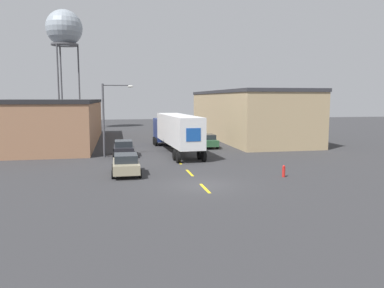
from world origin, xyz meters
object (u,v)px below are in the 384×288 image
Objects in this scene: parked_car_right_far at (207,141)px; street_lamp at (108,114)px; semi_truck at (175,130)px; fire_hydrant at (284,171)px; parked_car_left_near at (126,164)px; parked_car_left_far at (124,148)px; water_tower at (64,29)px.

parked_car_right_far is 12.42m from street_lamp.
semi_truck is 15.34m from fire_hydrant.
semi_truck is 3.74× the size of parked_car_right_far.
parked_car_left_near is at bearing 164.66° from fire_hydrant.
fire_hydrant is at bearing -71.30° from semi_truck.
street_lamp reaches higher than semi_truck.
street_lamp is at bearing -165.89° from semi_truck.
street_lamp is at bearing -155.77° from parked_car_right_far.
parked_car_left_far is at bearing 90.00° from parked_car_left_near.
parked_car_left_far is at bearing -164.54° from semi_truck.
street_lamp is 17.72m from fire_hydrant.
water_tower is 38.49m from street_lamp.
parked_car_left_far is 16.56m from fire_hydrant.
semi_truck is 0.73× the size of water_tower.
fire_hydrant is (11.07, -12.30, -0.37)m from parked_car_left_far.
water_tower reaches higher than fire_hydrant.
water_tower is 54.22m from fire_hydrant.
parked_car_left_near is 48.16m from water_tower.
fire_hydrant is at bearing -66.48° from water_tower.
parked_car_left_near is 0.20× the size of water_tower.
parked_car_right_far is 1.00× the size of parked_car_left_far.
parked_car_left_near is 4.85× the size of fire_hydrant.
fire_hydrant is (5.68, -14.12, -1.92)m from semi_truck.
water_tower is (-9.41, 44.03, 17.08)m from parked_car_left_near.
street_lamp reaches higher than fire_hydrant.
street_lamp is at bearing 136.16° from fire_hydrant.
semi_truck is 5.18m from parked_car_right_far.
semi_truck is 3.74× the size of parked_car_left_near.
parked_car_left_far is 3.67m from street_lamp.
parked_car_left_far is 39.86m from water_tower.
parked_car_left_near is 9.68m from street_lamp.
fire_hydrant is (11.07, -3.04, -0.37)m from parked_car_left_near.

